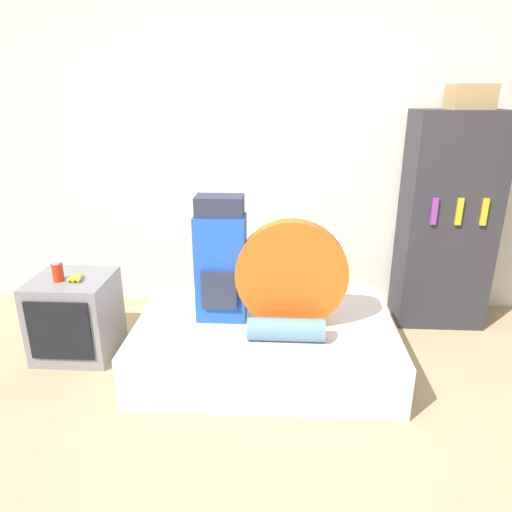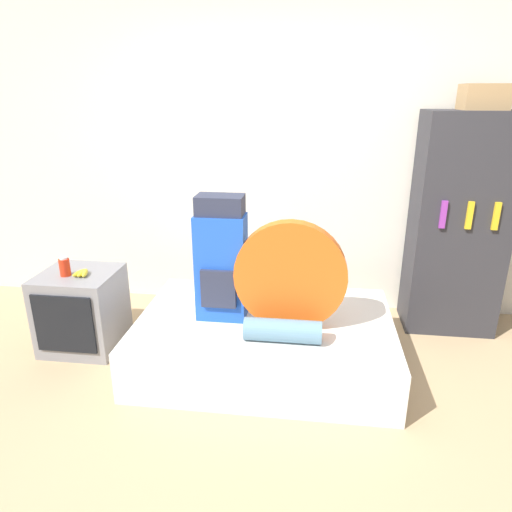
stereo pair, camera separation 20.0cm
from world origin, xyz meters
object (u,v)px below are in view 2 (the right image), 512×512
Objects in this scene: sleeping_roll at (283,331)px; television at (82,310)px; cardboard_box at (484,97)px; canister at (65,267)px; tent_bag at (290,276)px; bookshelf at (458,226)px; backpack at (221,260)px.

television is (-1.51, 0.35, -0.13)m from sleeping_roll.
cardboard_box is (2.82, 0.72, 1.49)m from television.
cardboard_box reaches higher than sleeping_roll.
canister is 3.18m from cardboard_box.
tent_bag is 1.22× the size of television.
tent_bag reaches higher than television.
sleeping_roll is at bearing -140.88° from cardboard_box.
tent_bag is at bearing -3.58° from canister.
television is 0.35× the size of bookshelf.
sleeping_roll is 1.70m from bookshelf.
canister is at bearing -165.04° from cardboard_box.
television is at bearing 176.62° from backpack.
tent_bag is 0.43× the size of bookshelf.
cardboard_box is at bearing 19.71° from bookshelf.
bookshelf is at bearing 34.59° from tent_bag.
backpack is 1.17m from television.
television is at bearing -165.76° from cardboard_box.
tent_bag is 1.60m from television.
tent_bag is 1.50× the size of sleeping_roll.
bookshelf is (1.70, 0.76, 0.09)m from backpack.
cardboard_box is at bearing 24.05° from backpack.
tent_bag is at bearing 81.63° from sleeping_roll.
television is at bearing -165.85° from bookshelf.
bookshelf is (2.77, 0.70, 0.55)m from television.
backpack is at bearing -155.95° from cardboard_box.
cardboard_box reaches higher than backpack.
backpack is 1.17× the size of tent_bag.
cardboard_box reaches higher than canister.
backpack is at bearing -3.38° from television.
television is at bearing 44.47° from canister.
cardboard_box is at bearing 34.14° from tent_bag.
tent_bag is at bearing -145.41° from bookshelf.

